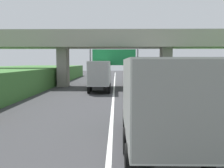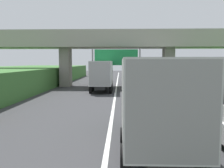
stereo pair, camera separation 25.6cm
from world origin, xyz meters
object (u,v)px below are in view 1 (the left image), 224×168
(truck_silver, at_px, (159,75))
(truck_green, at_px, (155,99))
(truck_blue, at_px, (191,83))
(truck_yellow, at_px, (100,74))
(overhead_highway_sign, at_px, (114,60))

(truck_silver, bearing_deg, truck_green, -100.98)
(truck_blue, bearing_deg, truck_green, -117.48)
(truck_green, bearing_deg, truck_silver, 79.02)
(truck_silver, height_order, truck_yellow, same)
(truck_blue, xyz_separation_m, truck_silver, (-0.26, 9.99, 0.00))
(overhead_highway_sign, height_order, truck_blue, overhead_highway_sign)
(truck_green, relative_size, truck_yellow, 1.00)
(overhead_highway_sign, distance_m, truck_silver, 5.95)
(truck_green, bearing_deg, overhead_highway_sign, 95.04)
(truck_blue, relative_size, truck_green, 1.00)
(truck_blue, height_order, truck_green, same)
(overhead_highway_sign, xyz_separation_m, truck_silver, (4.97, -2.80, -1.69))
(overhead_highway_sign, distance_m, truck_yellow, 2.66)
(overhead_highway_sign, height_order, truck_green, overhead_highway_sign)
(truck_silver, distance_m, truck_green, 17.04)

